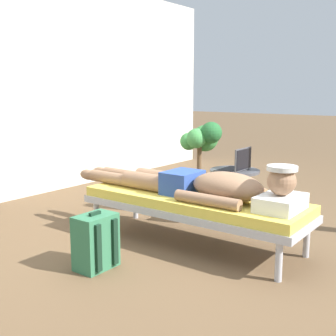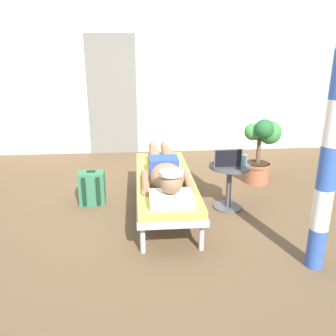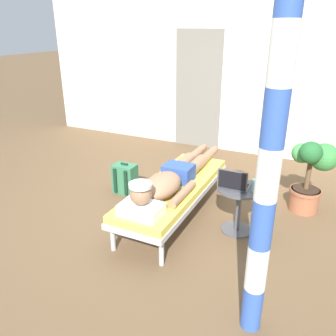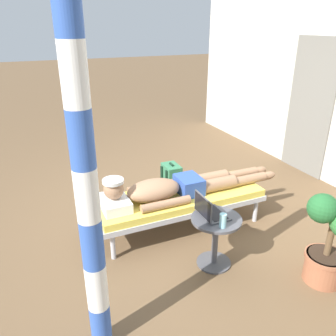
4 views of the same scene
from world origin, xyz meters
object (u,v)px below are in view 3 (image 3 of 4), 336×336
at_px(potted_plant, 312,171).
at_px(porch_post, 268,174).
at_px(lounge_chair, 174,190).
at_px(person_reclining, 171,179).
at_px(laptop, 234,183).
at_px(drink_glass, 254,186).
at_px(side_table, 239,202).
at_px(backpack, 125,179).

distance_m(potted_plant, porch_post, 2.16).
relative_size(lounge_chair, potted_plant, 2.11).
bearing_deg(person_reclining, porch_post, -43.36).
bearing_deg(laptop, porch_post, -66.95).
bearing_deg(drink_glass, person_reclining, -175.12).
xyz_separation_m(laptop, potted_plant, (0.70, 0.84, -0.06)).
bearing_deg(side_table, drink_glass, -11.28).
relative_size(lounge_chair, porch_post, 0.78).
height_order(potted_plant, porch_post, porch_post).
xyz_separation_m(drink_glass, potted_plant, (0.49, 0.82, -0.06)).
xyz_separation_m(side_table, porch_post, (0.44, -1.23, 0.89)).
bearing_deg(laptop, potted_plant, 50.22).
relative_size(laptop, potted_plant, 0.34).
bearing_deg(laptop, person_reclining, -175.40).
relative_size(side_table, drink_glass, 3.92).
distance_m(person_reclining, porch_post, 1.80).
height_order(person_reclining, porch_post, porch_post).
relative_size(laptop, porch_post, 0.12).
bearing_deg(laptop, lounge_chair, 177.17).
bearing_deg(drink_glass, lounge_chair, 179.18).
bearing_deg(drink_glass, porch_post, -76.31).
height_order(drink_glass, porch_post, porch_post).
bearing_deg(porch_post, laptop, 113.05).
relative_size(person_reclining, porch_post, 0.87).
xyz_separation_m(laptop, drink_glass, (0.21, 0.02, 0.01)).
bearing_deg(potted_plant, lounge_chair, -149.92).
height_order(lounge_chair, drink_glass, drink_glass).
height_order(side_table, laptop, laptop).
relative_size(person_reclining, drink_glass, 16.28).
bearing_deg(backpack, lounge_chair, -18.44).
relative_size(lounge_chair, drink_glass, 14.62).
bearing_deg(backpack, side_table, -9.45).
relative_size(backpack, potted_plant, 0.46).
height_order(side_table, backpack, side_table).
xyz_separation_m(lounge_chair, porch_post, (1.19, -1.22, 0.90)).
bearing_deg(potted_plant, side_table, -129.03).
bearing_deg(porch_post, lounge_chair, 134.45).
relative_size(person_reclining, backpack, 5.12).
bearing_deg(laptop, backpack, 168.35).
xyz_separation_m(lounge_chair, backpack, (-0.85, 0.28, -0.15)).
relative_size(drink_glass, backpack, 0.31).
relative_size(lounge_chair, laptop, 6.29).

